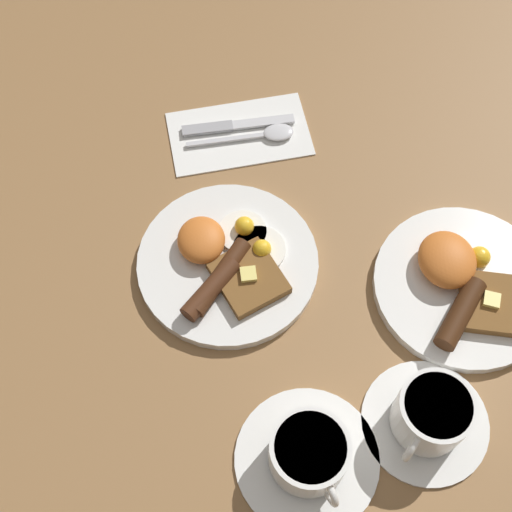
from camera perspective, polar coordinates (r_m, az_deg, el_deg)
The scene contains 8 objects.
ground_plane at distance 0.94m, azimuth -2.25°, elevation -0.78°, with size 3.00×3.00×0.00m, color olive.
breakfast_plate_near at distance 0.93m, azimuth -2.32°, elevation -0.47°, with size 0.24×0.24×0.05m.
breakfast_plate_far at distance 0.95m, azimuth 16.18°, elevation -2.08°, with size 0.23×0.23×0.05m.
teacup_near at distance 0.83m, azimuth 4.24°, elevation -15.60°, with size 0.17×0.17×0.06m.
teacup_far at distance 0.86m, azimuth 13.75°, elevation -12.33°, with size 0.15×0.15×0.08m.
napkin at distance 1.06m, azimuth -1.35°, elevation 9.78°, with size 0.12×0.20×0.01m, color white.
knife at distance 1.06m, azimuth -1.96°, elevation 10.38°, with size 0.02×0.17×0.01m.
spoon at distance 1.05m, azimuth 0.84°, elevation 9.74°, with size 0.03×0.16×0.01m.
Camera 1 is at (0.43, -0.01, 0.84)m, focal length 50.00 mm.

